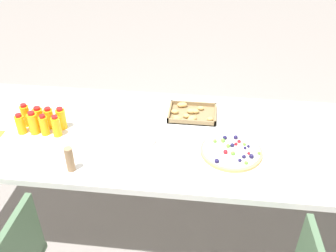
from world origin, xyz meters
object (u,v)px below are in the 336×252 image
Objects in this scene: juice_bottle_6 at (49,118)px; plate_stack at (141,140)px; juice_bottle_2 at (44,125)px; juice_bottle_3 at (56,126)px; snack_tray at (191,113)px; party_table at (153,140)px; juice_bottle_1 at (33,123)px; juice_bottle_7 at (61,119)px; juice_bottle_4 at (26,115)px; juice_bottle_0 at (21,124)px; fruit_pizza at (231,151)px; napkin_stack at (328,177)px; juice_bottle_5 at (39,117)px; cardboard_tube at (70,159)px.

juice_bottle_6 is 0.60m from plate_stack.
juice_bottle_6 is at bearing 87.75° from juice_bottle_2.
juice_bottle_3 is 0.11m from juice_bottle_6.
juice_bottle_6 is 0.90m from snack_tray.
juice_bottle_1 is (-0.72, -0.08, 0.12)m from party_table.
juice_bottle_3 is at bearing -91.32° from juice_bottle_7.
juice_bottle_2 is at bearing -27.86° from juice_bottle_4.
juice_bottle_6 is 0.81× the size of plate_stack.
juice_bottle_0 is at bearing -160.82° from juice_bottle_7.
snack_tray is (0.93, 0.31, -0.06)m from juice_bottle_1.
juice_bottle_7 is at bearing -163.05° from snack_tray.
juice_bottle_0 reaches higher than party_table.
juice_bottle_0 is at bearing 177.80° from fruit_pizza.
juice_bottle_1 is 0.15m from juice_bottle_3.
party_table is at bearing 163.42° from napkin_stack.
fruit_pizza is at bearing -5.95° from juice_bottle_4.
juice_bottle_4 is 1.28m from fruit_pizza.
juice_bottle_1 is at bearing 172.82° from napkin_stack.
snack_tray is 1.80× the size of plate_stack.
juice_bottle_4 is 1.04m from snack_tray.
juice_bottle_4 reaches higher than snack_tray.
plate_stack is at bearing 168.84° from napkin_stack.
juice_bottle_6 is (0.15, 0.08, 0.00)m from juice_bottle_0.
juice_bottle_6 is at bearing 173.43° from fruit_pizza.
juice_bottle_0 is at bearing -151.84° from juice_bottle_6.
snack_tray reaches higher than plate_stack.
juice_bottle_5 is 1.20m from fruit_pizza.
fruit_pizza is (1.27, -0.13, -0.06)m from juice_bottle_4.
juice_bottle_0 is 0.90× the size of juice_bottle_1.
juice_bottle_6 is 0.40× the size of fruit_pizza.
party_table is 8.30× the size of snack_tray.
juice_bottle_5 is 1.71m from napkin_stack.
napkin_stack is (1.62, -0.21, -0.05)m from juice_bottle_2.
juice_bottle_5 is at bearing 178.08° from juice_bottle_6.
juice_bottle_4 is (-0.08, 0.07, 0.00)m from juice_bottle_1.
cardboard_tube is at bearing -175.96° from napkin_stack.
snack_tray is (0.22, 0.23, 0.07)m from party_table.
cardboard_tube reaches higher than napkin_stack.
fruit_pizza reaches higher than napkin_stack.
juice_bottle_4 is at bearing -167.01° from snack_tray.
juice_bottle_0 is 0.23m from juice_bottle_3.
juice_bottle_4 reaches higher than juice_bottle_6.
cardboard_tube is (-1.36, -0.10, 0.06)m from napkin_stack.
juice_bottle_4 reaches higher than juice_bottle_1.
juice_bottle_1 reaches higher than juice_bottle_3.
juice_bottle_2 is 0.08m from juice_bottle_3.
juice_bottle_0 is 0.89× the size of juice_bottle_4.
party_table is 0.81m from juice_bottle_0.
napkin_stack is (1.03, -0.20, -0.00)m from plate_stack.
juice_bottle_3 is 0.17m from juice_bottle_5.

